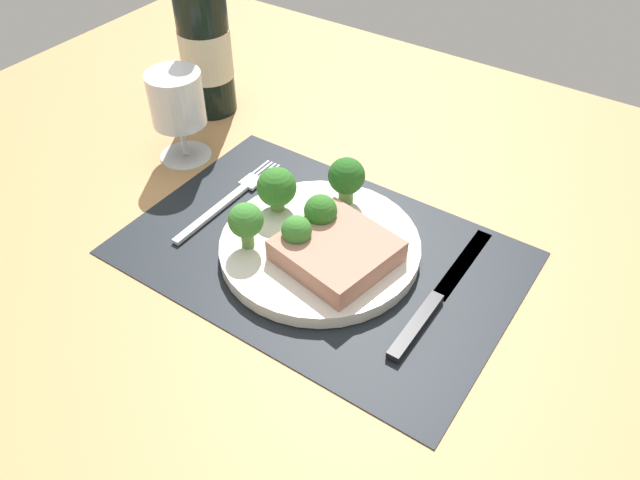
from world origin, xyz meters
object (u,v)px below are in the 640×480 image
(plate, at_px, (320,247))
(steak, at_px, (337,250))
(knife, at_px, (435,299))
(wine_glass, at_px, (177,104))
(wine_bottle, at_px, (205,44))
(fork, at_px, (230,199))

(plate, distance_m, steak, 0.04)
(knife, bearing_deg, plate, -178.73)
(plate, height_order, wine_glass, wine_glass)
(knife, height_order, wine_glass, wine_glass)
(plate, height_order, knife, plate)
(steak, bearing_deg, wine_bottle, 151.53)
(wine_bottle, bearing_deg, wine_glass, -65.44)
(fork, distance_m, wine_bottle, 0.26)
(knife, bearing_deg, steak, -171.35)
(steak, bearing_deg, knife, 9.48)
(knife, height_order, wine_bottle, wine_bottle)
(plate, relative_size, wine_glass, 1.84)
(steak, height_order, wine_glass, wine_glass)
(plate, relative_size, steak, 2.06)
(knife, bearing_deg, wine_bottle, 158.92)
(plate, bearing_deg, fork, 174.52)
(wine_bottle, height_order, wine_glass, wine_bottle)
(wine_bottle, bearing_deg, fork, -43.46)
(wine_bottle, xyz_separation_m, wine_glass, (0.05, -0.12, -0.02))
(steak, bearing_deg, wine_glass, 166.30)
(knife, xyz_separation_m, wine_bottle, (-0.46, 0.17, 0.10))
(plate, bearing_deg, knife, 2.09)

